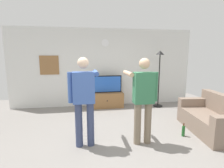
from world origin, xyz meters
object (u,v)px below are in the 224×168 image
Objects in this scene: television at (106,84)px; beverage_bottle at (183,131)px; floor_lamp at (160,67)px; side_couch at (213,119)px; framed_picture at (49,65)px; person_standing_nearer_couch at (143,97)px; person_standing_nearer_lamp at (84,97)px; wall_clock at (105,43)px; tv_stand at (107,100)px.

television is 2.92m from beverage_bottle.
side_couch is at bearing -79.78° from floor_lamp.
framed_picture is at bearing 172.47° from television.
framed_picture is 3.68m from person_standing_nearer_couch.
floor_lamp is at bearing -7.17° from framed_picture.
person_standing_nearer_lamp reaches higher than person_standing_nearer_couch.
person_standing_nearer_lamp is at bearing -178.57° from beverage_bottle.
floor_lamp reaches higher than person_standing_nearer_lamp.
television is 0.62× the size of side_couch.
floor_lamp reaches higher than person_standing_nearer_couch.
television reaches higher than beverage_bottle.
person_standing_nearer_lamp is 5.75× the size of beverage_bottle.
television is at bearing -90.00° from wall_clock.
side_couch is at bearing -32.62° from framed_picture.
beverage_bottle is at bearing 1.43° from person_standing_nearer_lamp.
television is at bearing 90.00° from tv_stand.
tv_stand is 3.77× the size of beverage_bottle.
television is 2.01m from framed_picture.
person_standing_nearer_couch is at bearing -81.79° from wall_clock.
person_standing_nearer_couch is 5.70× the size of beverage_bottle.
framed_picture is (-1.88, 0.00, -0.75)m from wall_clock.
wall_clock is 0.14× the size of person_standing_nearer_couch.
television is at bearing 73.55° from person_standing_nearer_lamp.
tv_stand is 0.55m from television.
side_couch is (2.20, -2.61, -1.89)m from wall_clock.
person_standing_nearer_lamp is 1.01× the size of person_standing_nearer_couch.
framed_picture is 3.02m from person_standing_nearer_lamp.
beverage_bottle is at bearing 7.83° from person_standing_nearer_couch.
framed_picture is 0.36× the size of person_standing_nearer_lamp.
side_couch is (2.94, 0.15, -0.67)m from person_standing_nearer_lamp.
person_standing_nearer_couch is 1.33m from beverage_bottle.
person_standing_nearer_lamp is at bearing 175.79° from person_standing_nearer_couch.
person_standing_nearer_couch reaches higher than tv_stand.
person_standing_nearer_lamp is 3.02m from side_couch.
wall_clock is (0.00, 0.29, 1.95)m from tv_stand.
television is 2.63m from person_standing_nearer_couch.
wall_clock is 3.90m from side_couch.
person_standing_nearer_couch is (0.41, -2.55, 0.72)m from tv_stand.
framed_picture reaches higher than person_standing_nearer_couch.
television is at bearing 173.21° from floor_lamp.
floor_lamp is at bearing -6.79° from television.
framed_picture is 4.47m from beverage_bottle.
wall_clock is 0.39× the size of framed_picture.
tv_stand is at bearing -90.00° from television.
framed_picture is (-1.88, 0.25, 0.65)m from television.
television is 1.66× the size of framed_picture.
floor_lamp is 3.46m from person_standing_nearer_lamp.
floor_lamp is at bearing -5.34° from tv_stand.
wall_clock is at bearing -0.15° from framed_picture.
person_standing_nearer_lamp reaches higher than side_couch.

